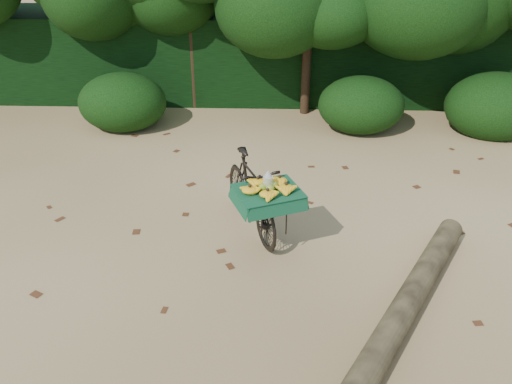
{
  "coord_description": "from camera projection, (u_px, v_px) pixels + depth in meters",
  "views": [
    {
      "loc": [
        -0.14,
        -5.4,
        3.97
      ],
      "look_at": [
        -0.33,
        0.31,
        0.81
      ],
      "focal_mm": 38.0,
      "sensor_mm": 36.0,
      "label": 1
    }
  ],
  "objects": [
    {
      "name": "ground",
      "position": [
        282.0,
        263.0,
        6.64
      ],
      "size": [
        80.0,
        80.0,
        0.0
      ],
      "primitive_type": "plane",
      "color": "tan",
      "rests_on": "ground"
    },
    {
      "name": "tree_row",
      "position": [
        249.0,
        9.0,
        10.5
      ],
      "size": [
        14.5,
        2.0,
        4.0
      ],
      "primitive_type": null,
      "color": "black",
      "rests_on": "ground"
    },
    {
      "name": "vendor_bicycle",
      "position": [
        252.0,
        193.0,
        7.06
      ],
      "size": [
        1.26,
        1.89,
        1.06
      ],
      "rotation": [
        0.0,
        0.0,
        0.39
      ],
      "color": "black",
      "rests_on": "ground"
    },
    {
      "name": "hedge_backdrop",
      "position": [
        281.0,
        55.0,
        11.72
      ],
      "size": [
        26.0,
        1.8,
        1.8
      ],
      "primitive_type": "cube",
      "color": "black",
      "rests_on": "ground"
    },
    {
      "name": "leaf_litter",
      "position": [
        282.0,
        233.0,
        7.21
      ],
      "size": [
        7.0,
        7.3,
        0.01
      ],
      "primitive_type": null,
      "color": "#4B2814",
      "rests_on": "ground"
    },
    {
      "name": "fallen_log",
      "position": [
        399.0,
        319.0,
        5.56
      ],
      "size": [
        2.28,
        3.61,
        0.29
      ],
      "primitive_type": "cylinder",
      "rotation": [
        1.57,
        0.0,
        -0.53
      ],
      "color": "brown",
      "rests_on": "ground"
    },
    {
      "name": "bush_clumps",
      "position": [
        307.0,
        107.0,
        10.17
      ],
      "size": [
        8.8,
        1.7,
        0.9
      ],
      "primitive_type": null,
      "color": "black",
      "rests_on": "ground"
    }
  ]
}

